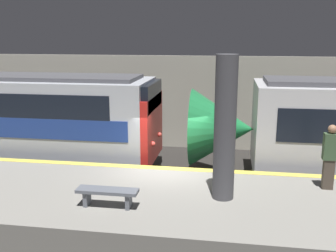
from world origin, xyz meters
TOP-DOWN VIEW (x-y plane):
  - ground_plane at (0.00, 0.00)m, footprint 120.00×120.00m
  - platform at (0.00, -2.20)m, footprint 40.00×4.39m
  - station_rear_barrier at (0.00, 6.06)m, footprint 50.00×0.15m
  - support_pillar_near at (1.78, -2.15)m, footprint 0.54×0.54m
  - person_waiting at (4.57, -1.10)m, footprint 0.38×0.24m
  - platform_bench at (-0.97, -3.14)m, footprint 1.50×0.40m

SIDE VIEW (x-z plane):
  - ground_plane at x=0.00m, z-range 0.00..0.00m
  - platform at x=0.00m, z-range 0.00..1.09m
  - platform_bench at x=-0.97m, z-range 1.19..1.64m
  - person_waiting at x=4.57m, z-range 1.14..2.92m
  - station_rear_barrier at x=0.00m, z-range 0.00..4.24m
  - support_pillar_near at x=1.78m, z-range 1.08..4.72m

